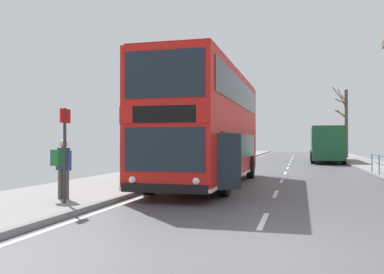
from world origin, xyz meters
TOP-DOWN VIEW (x-y plane):
  - ground at (-0.72, -0.00)m, footprint 15.80×140.00m
  - double_decker_bus_main at (-2.73, 9.62)m, footprint 3.28×11.16m
  - background_bus_far_lane at (2.97, 30.55)m, footprint 2.71×9.61m
  - pedestrian_with_backpack at (-5.49, 3.63)m, footprint 0.55×0.58m
  - bus_stop_sign_near at (-5.05, 3.02)m, footprint 0.08×0.44m
  - bare_tree_far_01 at (5.36, 38.47)m, footprint 1.60×1.50m

SIDE VIEW (x-z plane):
  - ground at x=-0.72m, z-range -0.06..0.14m
  - pedestrian_with_backpack at x=-5.49m, z-range 0.27..1.90m
  - background_bus_far_lane at x=2.97m, z-range 0.14..3.09m
  - bus_stop_sign_near at x=-5.05m, z-range 0.43..2.86m
  - double_decker_bus_main at x=-2.73m, z-range 0.10..4.56m
  - bare_tree_far_01 at x=5.36m, z-range 0.18..7.40m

